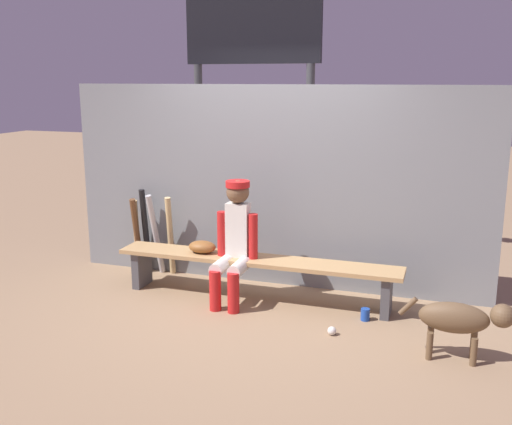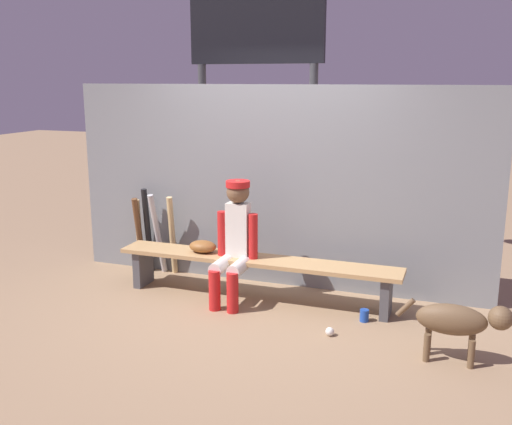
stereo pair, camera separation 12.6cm
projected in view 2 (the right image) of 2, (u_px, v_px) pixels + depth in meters
ground_plane at (256, 299)px, 5.76m from camera, size 30.00×30.00×0.00m
chainlink_fence at (273, 187)px, 6.00m from camera, size 4.43×0.03×2.06m
dugout_bench at (256, 266)px, 5.68m from camera, size 2.80×0.36×0.42m
player_seated at (234, 238)px, 5.58m from camera, size 0.41×0.55×1.17m
baseball_glove at (203, 246)px, 5.84m from camera, size 0.28×0.20×0.12m
bat_wood_natural at (172, 235)px, 6.40m from camera, size 0.10×0.20×0.88m
bat_aluminum_silver at (158, 234)px, 6.41m from camera, size 0.11×0.27×0.91m
bat_aluminum_black at (148, 231)px, 6.48m from camera, size 0.09×0.15×0.95m
bat_wood_dark at (139, 235)px, 6.47m from camera, size 0.10×0.25×0.86m
bat_wood_tan at (139, 235)px, 6.52m from camera, size 0.08×0.13×0.82m
baseball at (330, 332)px, 4.93m from camera, size 0.07×0.07×0.07m
cup_on_ground at (364, 315)px, 5.22m from camera, size 0.08×0.08×0.11m
cup_on_bench at (231, 249)px, 5.77m from camera, size 0.08×0.08×0.11m
scoreboard at (260, 55)px, 6.94m from camera, size 1.93×0.27×3.45m
dog at (459, 321)px, 4.41m from camera, size 0.84×0.20×0.49m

